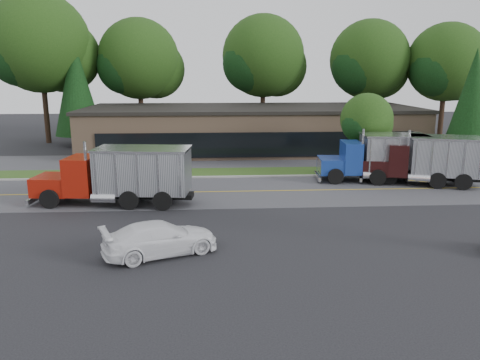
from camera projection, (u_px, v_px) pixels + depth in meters
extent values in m
plane|color=#2B2B30|center=(256.00, 239.00, 21.87)|extent=(140.00, 140.00, 0.00)
cube|color=#5B5B61|center=(243.00, 191.00, 30.62)|extent=(60.00, 8.00, 0.02)
cube|color=gold|center=(243.00, 191.00, 30.62)|extent=(60.00, 0.12, 0.01)
cube|color=#9E9E99|center=(239.00, 177.00, 34.71)|extent=(60.00, 0.30, 0.12)
cube|color=#32531C|center=(238.00, 172.00, 36.46)|extent=(60.00, 3.40, 0.03)
cube|color=#5B5B61|center=(234.00, 161.00, 41.32)|extent=(60.00, 7.00, 0.02)
cube|color=#9E7C61|center=(251.00, 130.00, 46.83)|extent=(32.00, 12.00, 4.00)
cylinder|color=#382619|center=(47.00, 117.00, 51.14)|extent=(0.56, 0.56, 5.74)
sphere|color=#1D3F11|center=(40.00, 43.00, 49.39)|extent=(10.50, 10.50, 10.50)
sphere|color=#1D3F11|center=(64.00, 56.00, 51.08)|extent=(7.88, 7.88, 7.88)
sphere|color=black|center=(21.00, 52.00, 48.55)|extent=(7.22, 7.22, 7.22)
cylinder|color=#382619|center=(142.00, 118.00, 53.78)|extent=(0.56, 0.56, 4.89)
sphere|color=#1D3F11|center=(139.00, 59.00, 52.29)|extent=(8.95, 8.95, 8.95)
sphere|color=#1D3F11|center=(156.00, 69.00, 53.73)|extent=(6.71, 6.71, 6.71)
sphere|color=black|center=(125.00, 66.00, 51.58)|extent=(6.15, 6.15, 6.15)
cylinder|color=#382619|center=(263.00, 117.00, 54.60)|extent=(0.56, 0.56, 5.07)
sphere|color=#1D3F11|center=(263.00, 56.00, 53.06)|extent=(9.27, 9.27, 9.27)
sphere|color=#1D3F11|center=(277.00, 67.00, 54.55)|extent=(6.96, 6.96, 6.96)
sphere|color=black|center=(251.00, 64.00, 52.32)|extent=(6.38, 6.38, 6.38)
cylinder|color=#382619|center=(366.00, 118.00, 54.38)|extent=(0.56, 0.56, 4.86)
sphere|color=#1D3F11|center=(370.00, 59.00, 52.89)|extent=(8.89, 8.89, 8.89)
sphere|color=#1D3F11|center=(380.00, 70.00, 54.32)|extent=(6.67, 6.67, 6.67)
sphere|color=black|center=(359.00, 67.00, 52.19)|extent=(6.11, 6.11, 6.11)
cylinder|color=#382619|center=(441.00, 120.00, 52.93)|extent=(0.56, 0.56, 4.69)
sphere|color=#1D3F11|center=(446.00, 62.00, 51.50)|extent=(8.57, 8.57, 8.57)
sphere|color=#1D3F11|center=(455.00, 72.00, 52.88)|extent=(6.43, 6.43, 6.43)
sphere|color=black|center=(437.00, 70.00, 50.82)|extent=(5.89, 5.89, 5.89)
cylinder|color=#382619|center=(81.00, 140.00, 49.97)|extent=(0.44, 0.44, 1.00)
cone|color=black|center=(76.00, 87.00, 48.70)|extent=(4.93, 4.93, 10.08)
cylinder|color=#382619|center=(466.00, 157.00, 40.47)|extent=(0.44, 0.44, 1.00)
cone|color=black|center=(472.00, 101.00, 39.39)|extent=(4.23, 4.23, 8.66)
cylinder|color=#382619|center=(364.00, 157.00, 36.81)|extent=(0.56, 0.56, 2.20)
sphere|color=#1D3F11|center=(367.00, 119.00, 36.14)|extent=(4.02, 4.02, 4.02)
sphere|color=#1D3F11|center=(373.00, 125.00, 36.79)|extent=(3.01, 3.01, 3.01)
sphere|color=black|center=(360.00, 125.00, 35.82)|extent=(2.76, 2.76, 2.76)
cube|color=black|center=(119.00, 195.00, 27.61)|extent=(8.89, 2.03, 0.28)
cube|color=#A2190B|center=(55.00, 185.00, 27.70)|extent=(2.37, 2.53, 1.10)
cube|color=#A2190B|center=(82.00, 175.00, 27.47)|extent=(1.81, 2.56, 2.20)
cube|color=black|center=(71.00, 168.00, 27.41)|extent=(0.31, 2.09, 0.90)
cube|color=silver|center=(143.00, 171.00, 27.20)|extent=(5.54, 3.11, 2.50)
cube|color=silver|center=(142.00, 149.00, 26.91)|extent=(5.70, 3.27, 0.12)
cylinder|color=black|center=(67.00, 189.00, 28.93)|extent=(1.13, 0.48, 1.10)
cylinder|color=black|center=(50.00, 199.00, 26.69)|extent=(1.13, 0.48, 1.10)
cylinder|color=black|center=(155.00, 190.00, 28.62)|extent=(1.13, 0.48, 1.10)
cylinder|color=black|center=(146.00, 200.00, 26.39)|extent=(1.13, 0.48, 1.10)
cube|color=black|center=(374.00, 173.00, 33.50)|extent=(7.19, 1.62, 0.28)
cube|color=navy|center=(331.00, 165.00, 33.46)|extent=(1.90, 2.44, 1.10)
cube|color=navy|center=(351.00, 157.00, 33.29)|extent=(1.45, 2.50, 2.20)
cube|color=black|center=(344.00, 152.00, 33.21)|extent=(0.24, 2.10, 0.90)
cube|color=silver|center=(393.00, 153.00, 33.15)|extent=(4.47, 2.86, 2.50)
cube|color=silver|center=(394.00, 135.00, 32.85)|extent=(4.63, 3.03, 0.12)
cylinder|color=black|center=(330.00, 170.00, 34.70)|extent=(1.13, 0.44, 1.10)
cylinder|color=black|center=(336.00, 176.00, 32.46)|extent=(1.13, 0.44, 1.10)
cylinder|color=black|center=(391.00, 170.00, 34.59)|extent=(1.13, 0.44, 1.10)
cylinder|color=black|center=(401.00, 177.00, 32.34)|extent=(1.13, 0.44, 1.10)
cube|color=black|center=(422.00, 176.00, 32.49)|extent=(7.30, 3.15, 0.28)
cube|color=black|center=(375.00, 166.00, 33.11)|extent=(2.36, 2.72, 1.10)
cube|color=black|center=(397.00, 159.00, 32.64)|extent=(1.94, 2.67, 2.20)
cube|color=black|center=(389.00, 153.00, 32.68)|extent=(0.68, 2.02, 0.90)
cube|color=silver|center=(444.00, 156.00, 31.87)|extent=(4.93, 3.70, 2.50)
cube|color=silver|center=(446.00, 137.00, 31.58)|extent=(5.12, 3.88, 0.12)
cylinder|color=black|center=(377.00, 171.00, 34.29)|extent=(1.15, 0.66, 1.10)
cylinder|color=black|center=(378.00, 177.00, 32.11)|extent=(1.15, 0.66, 1.10)
cylinder|color=black|center=(444.00, 174.00, 33.21)|extent=(1.15, 0.66, 1.10)
cylinder|color=black|center=(450.00, 181.00, 31.03)|extent=(1.15, 0.66, 1.10)
imported|color=white|center=(160.00, 238.00, 19.94)|extent=(5.30, 3.72, 1.42)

